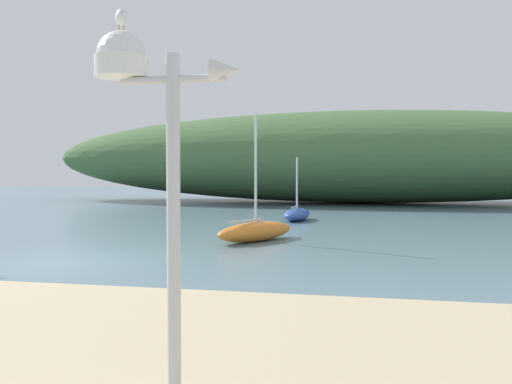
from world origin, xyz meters
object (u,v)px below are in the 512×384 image
(mast_structure, at_px, (141,100))
(sailboat_far_left, at_px, (297,214))
(seagull_on_radar, at_px, (121,17))
(sailboat_far_right, at_px, (256,231))

(mast_structure, relative_size, sailboat_far_left, 1.11)
(seagull_on_radar, relative_size, sailboat_far_left, 0.10)
(mast_structure, distance_m, sailboat_far_left, 20.22)
(sailboat_far_right, bearing_deg, mast_structure, -82.33)
(mast_structure, height_order, sailboat_far_right, sailboat_far_right)
(mast_structure, relative_size, seagull_on_radar, 10.80)
(sailboat_far_right, bearing_deg, seagull_on_radar, -83.18)
(seagull_on_radar, height_order, sailboat_far_left, seagull_on_radar)
(seagull_on_radar, distance_m, sailboat_far_left, 20.30)
(sailboat_far_left, relative_size, sailboat_far_right, 0.72)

